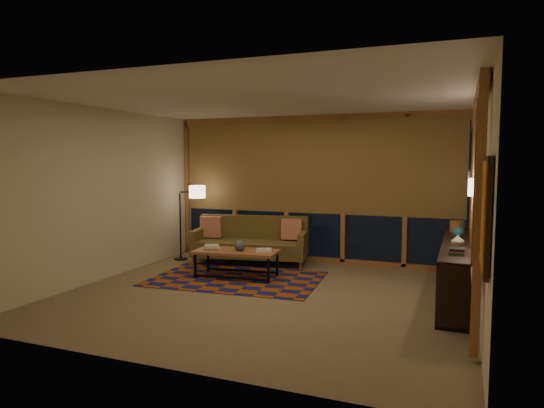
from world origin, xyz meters
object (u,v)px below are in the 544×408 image
at_px(sofa, 250,241).
at_px(bookshelf, 457,269).
at_px(coffee_table, 237,264).
at_px(floor_lamp, 180,223).

xyz_separation_m(sofa, bookshelf, (3.54, -0.88, -0.04)).
bearing_deg(coffee_table, sofa, 96.72).
distance_m(sofa, coffee_table, 1.09).
bearing_deg(sofa, coffee_table, -88.37).
relative_size(floor_lamp, bookshelf, 0.46).
relative_size(coffee_table, bookshelf, 0.43).
relative_size(sofa, coffee_table, 1.54).
xyz_separation_m(sofa, coffee_table, (0.23, -1.05, -0.20)).
bearing_deg(floor_lamp, bookshelf, -43.90).
xyz_separation_m(sofa, floor_lamp, (-1.38, -0.16, 0.29)).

